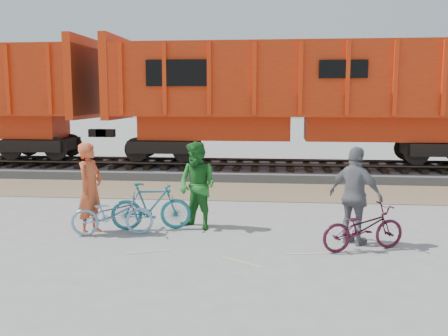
{
  "coord_description": "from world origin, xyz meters",
  "views": [
    {
      "loc": [
        1.35,
        -9.72,
        2.9
      ],
      "look_at": [
        0.22,
        1.5,
        1.3
      ],
      "focal_mm": 40.0,
      "sensor_mm": 36.0,
      "label": 1
    }
  ],
  "objects": [
    {
      "name": "gravel_strip",
      "position": [
        0.0,
        5.5,
        0.01
      ],
      "size": [
        120.0,
        3.0,
        0.02
      ],
      "primitive_type": "cube",
      "color": "#857552",
      "rests_on": "ground"
    },
    {
      "name": "ground",
      "position": [
        0.0,
        0.0,
        0.0
      ],
      "size": [
        120.0,
        120.0,
        0.0
      ],
      "primitive_type": "plane",
      "color": "#9E9E99",
      "rests_on": "ground"
    },
    {
      "name": "person_woman",
      "position": [
        2.96,
        0.14,
        0.98
      ],
      "size": [
        1.19,
        1.09,
        1.95
      ],
      "primitive_type": "imported",
      "rotation": [
        0.0,
        0.0,
        2.46
      ],
      "color": "slate",
      "rests_on": "ground"
    },
    {
      "name": "bicycle_blue",
      "position": [
        -2.04,
        0.3,
        0.45
      ],
      "size": [
        1.81,
        0.97,
        0.9
      ],
      "primitive_type": "imported",
      "rotation": [
        0.0,
        0.0,
        1.8
      ],
      "color": "#7CAACF",
      "rests_on": "ground"
    },
    {
      "name": "bicycle_teal",
      "position": [
        -1.33,
        0.82,
        0.53
      ],
      "size": [
        1.82,
        0.84,
        1.05
      ],
      "primitive_type": "imported",
      "rotation": [
        0.0,
        0.0,
        1.78
      ],
      "color": "#1D707F",
      "rests_on": "ground"
    },
    {
      "name": "person_man",
      "position": [
        -0.33,
        1.02,
        0.97
      ],
      "size": [
        1.19,
        1.12,
        1.94
      ],
      "primitive_type": "imported",
      "rotation": [
        0.0,
        0.0,
        -0.55
      ],
      "color": "#227327",
      "rests_on": "ground"
    },
    {
      "name": "hopper_car_center",
      "position": [
        2.2,
        9.0,
        3.01
      ],
      "size": [
        14.0,
        3.13,
        4.65
      ],
      "color": "black",
      "rests_on": "track"
    },
    {
      "name": "bicycle_maroon",
      "position": [
        3.06,
        -0.26,
        0.44
      ],
      "size": [
        1.78,
        1.15,
        0.88
      ],
      "primitive_type": "imported",
      "rotation": [
        0.0,
        0.0,
        1.94
      ],
      "color": "#441123",
      "rests_on": "ground"
    },
    {
      "name": "person_solo",
      "position": [
        -2.54,
        0.4,
        0.98
      ],
      "size": [
        0.61,
        0.8,
        1.96
      ],
      "primitive_type": "imported",
      "rotation": [
        0.0,
        0.0,
        1.36
      ],
      "color": "#D5562D",
      "rests_on": "ground"
    },
    {
      "name": "track",
      "position": [
        0.0,
        9.0,
        0.47
      ],
      "size": [
        120.0,
        2.6,
        0.24
      ],
      "color": "black",
      "rests_on": "ballast_bed"
    },
    {
      "name": "ballast_bed",
      "position": [
        0.0,
        9.0,
        0.15
      ],
      "size": [
        120.0,
        4.0,
        0.3
      ],
      "primitive_type": "cube",
      "color": "slate",
      "rests_on": "ground"
    }
  ]
}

